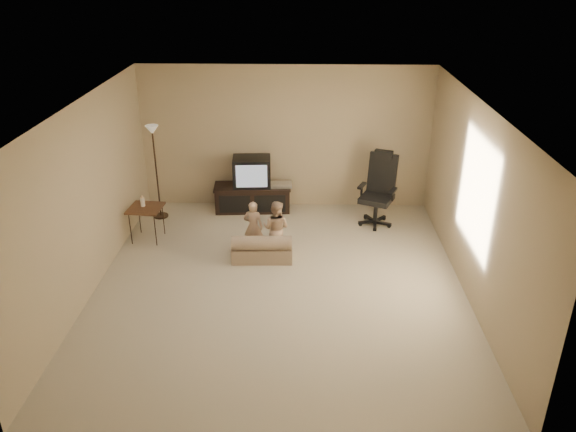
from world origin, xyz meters
The scene contains 9 objects.
floor centered at (0.00, 0.00, 0.00)m, with size 5.50×5.50×0.00m, color #BEB397.
room_shell centered at (0.00, 0.00, 1.52)m, with size 5.50×5.50×5.50m.
tv_stand centered at (-0.58, 2.49, 0.40)m, with size 1.38×0.58×0.97m.
office_chair centered at (1.56, 2.01, 0.44)m, with size 0.75×0.77×1.24m.
side_table centered at (-2.15, 1.31, 0.53)m, with size 0.54×0.54×0.75m.
floor_lamp centered at (-2.15, 2.15, 1.18)m, with size 0.25×0.25×1.62m.
child_sofa centered at (-0.29, 0.70, 0.18)m, with size 0.91×0.53×0.44m.
toddler_left centered at (-0.43, 0.96, 0.41)m, with size 0.30×0.22×0.82m, color tan.
toddler_right centered at (-0.09, 0.86, 0.43)m, with size 0.42×0.23×0.87m, color tan.
Camera 1 is at (0.30, -6.60, 4.13)m, focal length 35.00 mm.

